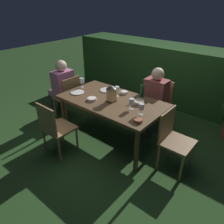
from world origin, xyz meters
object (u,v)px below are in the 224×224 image
chair_side_left_a (55,127)px  bowl_bread (124,92)px  wine_glass_c (117,90)px  plate_a (107,90)px  lantern_centerpiece (111,93)px  bowl_dip (138,121)px  side_table (182,81)px  chair_head_far (173,138)px  person_in_pink (61,86)px  chair_side_right_b (158,102)px  wine_glass_a (132,102)px  ice_bucket (184,67)px  bowl_olives (92,99)px  wine_glass_d (141,107)px  bowl_salad (139,102)px  plate_b (77,92)px  chair_head_near (69,96)px  green_bottle_on_table (142,91)px  dining_table (112,103)px  wine_glass_b (82,81)px  person_in_rust (154,98)px

chair_side_left_a → bowl_bread: size_ratio=7.32×
wine_glass_c → plate_a: size_ratio=0.72×
lantern_centerpiece → plate_a: lantern_centerpiece is taller
bowl_dip → side_table: bearing=100.6°
chair_head_far → person_in_pink: bearing=180.0°
chair_side_right_b → wine_glass_c: wine_glass_c is taller
wine_glass_a → ice_bucket: 2.27m
bowl_olives → bowl_dip: (0.93, -0.09, 0.00)m
bowl_bread → side_table: bearing=83.2°
wine_glass_d → bowl_salad: bearing=129.5°
wine_glass_a → plate_b: size_ratio=0.74×
chair_head_near → plate_b: chair_head_near is taller
green_bottle_on_table → bowl_dip: size_ratio=2.51×
wine_glass_c → bowl_salad: wine_glass_c is taller
wine_glass_d → side_table: (-0.39, 2.30, -0.38)m
wine_glass_c → wine_glass_a: bearing=-26.4°
chair_head_near → bowl_bread: chair_head_near is taller
chair_head_near → chair_head_far: (2.16, 0.00, 0.00)m
person_in_pink → bowl_bread: person_in_pink is taller
chair_side_right_b → lantern_centerpiece: bearing=-111.0°
green_bottle_on_table → bowl_olives: (-0.53, -0.61, -0.09)m
chair_head_far → bowl_bread: chair_head_far is taller
green_bottle_on_table → side_table: size_ratio=0.42×
dining_table → side_table: size_ratio=2.40×
plate_b → lantern_centerpiece: bearing=10.0°
chair_head_far → green_bottle_on_table: green_bottle_on_table is taller
plate_a → bowl_bread: 0.33m
bowl_bread → side_table: bowl_bread is taller
dining_table → person_in_pink: bearing=180.0°
person_in_pink → plate_a: 0.99m
wine_glass_a → side_table: 2.30m
dining_table → bowl_salad: (0.40, 0.16, 0.08)m
plate_a → wine_glass_b: bearing=-158.7°
chair_side_right_b → bowl_bread: chair_side_right_b is taller
chair_side_left_a → bowl_bread: chair_side_left_a is taller
wine_glass_b → wine_glass_c: same height
chair_side_right_b → wine_glass_c: (-0.40, -0.70, 0.36)m
bowl_salad → wine_glass_d: bearing=-50.5°
bowl_bread → side_table: (0.22, 1.87, -0.29)m
side_table → bowl_bread: bearing=-96.8°
chair_head_near → bowl_salad: bearing=6.0°
green_bottle_on_table → wine_glass_a: 0.48m
chair_side_left_a → ice_bucket: (0.60, 3.05, 0.30)m
chair_head_near → plate_a: bearing=17.0°
person_in_rust → chair_side_left_a: size_ratio=1.32×
wine_glass_c → ice_bucket: (0.25, 2.04, -0.06)m
chair_head_near → plate_b: size_ratio=3.81×
lantern_centerpiece → bowl_olives: lantern_centerpiece is taller
person_in_pink → plate_b: 0.67m
green_bottle_on_table → side_table: green_bottle_on_table is taller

